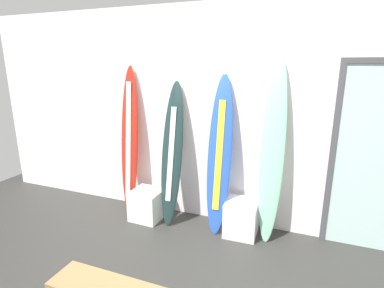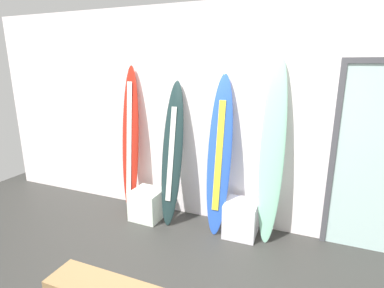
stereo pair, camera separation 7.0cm
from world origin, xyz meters
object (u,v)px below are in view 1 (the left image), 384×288
display_block_center (241,218)px  surfboard_crimson (130,142)px  surfboard_charcoal (172,154)px  surfboard_cobalt (220,156)px  display_block_left (147,205)px  surfboard_seafoam (272,153)px

display_block_center → surfboard_crimson: bearing=176.3°
surfboard_charcoal → surfboard_cobalt: size_ratio=0.95×
surfboard_cobalt → display_block_left: (-0.98, -0.12, -0.78)m
surfboard_crimson → surfboard_seafoam: bearing=-1.1°
surfboard_charcoal → display_block_left: (-0.34, -0.10, -0.73)m
surfboard_charcoal → surfboard_cobalt: 0.64m
display_block_left → display_block_center: 1.29m
surfboard_cobalt → surfboard_charcoal: bearing=-178.4°
surfboard_crimson → display_block_center: bearing=-3.7°
surfboard_seafoam → display_block_center: 0.92m
surfboard_charcoal → surfboard_seafoam: 1.27m
surfboard_cobalt → display_block_center: bearing=-7.6°
surfboard_seafoam → display_block_left: size_ratio=5.36×
surfboard_crimson → display_block_center: 1.83m
surfboard_crimson → display_block_left: size_ratio=5.03×
surfboard_seafoam → surfboard_cobalt: bearing=-177.8°
display_block_left → display_block_center: (1.29, 0.07, 0.01)m
display_block_center → surfboard_charcoal: bearing=178.5°
surfboard_charcoal → display_block_left: 0.82m
surfboard_crimson → display_block_center: surfboard_crimson is taller
surfboard_crimson → surfboard_cobalt: surfboard_crimson is taller
surfboard_seafoam → display_block_left: bearing=-175.0°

